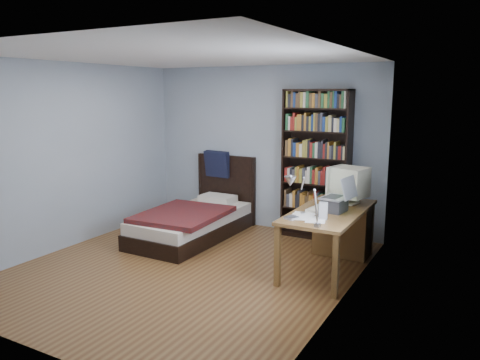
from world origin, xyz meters
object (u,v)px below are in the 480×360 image
(soda_can, at_px, (326,200))
(bookshelf, at_px, (316,165))
(desk, at_px, (340,226))
(laptop, at_px, (336,202))
(speaker, at_px, (323,211))
(desk_lamp, at_px, (295,187))
(crt_monitor, at_px, (348,183))
(bed, at_px, (195,219))
(keyboard, at_px, (319,209))

(soda_can, bearing_deg, bookshelf, 117.48)
(desk, relative_size, laptop, 3.81)
(laptop, bearing_deg, speaker, -94.37)
(laptop, height_order, desk_lamp, desk_lamp)
(crt_monitor, relative_size, bed, 0.23)
(keyboard, xyz_separation_m, soda_can, (-0.00, 0.28, 0.04))
(desk_lamp, bearing_deg, laptop, 85.14)
(speaker, bearing_deg, bed, 146.93)
(crt_monitor, height_order, keyboard, crt_monitor)
(crt_monitor, xyz_separation_m, speaker, (-0.03, -0.86, -0.17))
(bookshelf, xyz_separation_m, bed, (-1.57, -0.80, -0.82))
(bookshelf, bearing_deg, soda_can, -62.52)
(bookshelf, bearing_deg, desk_lamp, -75.44)
(crt_monitor, height_order, bed, crt_monitor)
(laptop, distance_m, speaker, 0.37)
(desk, height_order, keyboard, keyboard)
(crt_monitor, bearing_deg, laptop, -90.02)
(laptop, bearing_deg, bookshelf, 119.91)
(desk, distance_m, desk_lamp, 1.73)
(laptop, relative_size, bookshelf, 0.20)
(keyboard, relative_size, bed, 0.20)
(desk, height_order, speaker, speaker)
(crt_monitor, bearing_deg, keyboard, -112.68)
(desk, bearing_deg, keyboard, -103.71)
(desk, relative_size, keyboard, 3.97)
(keyboard, distance_m, speaker, 0.41)
(bed, bearing_deg, desk, 3.25)
(desk, height_order, soda_can, soda_can)
(desk_lamp, relative_size, speaker, 3.25)
(speaker, relative_size, bed, 0.09)
(crt_monitor, bearing_deg, soda_can, -134.77)
(keyboard, height_order, bookshelf, bookshelf)
(soda_can, bearing_deg, keyboard, -89.41)
(keyboard, bearing_deg, laptop, 7.81)
(desk_lamp, bearing_deg, speaker, 84.88)
(desk_lamp, height_order, bed, desk_lamp)
(desk_lamp, height_order, keyboard, desk_lamp)
(bookshelf, bearing_deg, speaker, -67.33)
(desk, xyz_separation_m, keyboard, (-0.12, -0.49, 0.33))
(bookshelf, distance_m, bed, 1.94)
(keyboard, distance_m, soda_can, 0.28)
(laptop, bearing_deg, desk_lamp, -94.86)
(bookshelf, bearing_deg, bed, -152.89)
(bookshelf, bearing_deg, laptop, -60.09)
(keyboard, relative_size, speaker, 2.22)
(desk, height_order, laptop, laptop)
(desk, bearing_deg, desk_lamp, -90.12)
(crt_monitor, xyz_separation_m, laptop, (-0.00, -0.49, -0.15))
(desk, bearing_deg, bed, -176.75)
(bed, bearing_deg, desk_lamp, -33.53)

